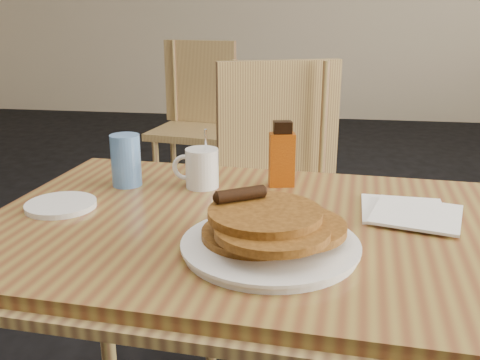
{
  "coord_description": "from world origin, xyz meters",
  "views": [
    {
      "loc": [
        0.17,
        -0.94,
        1.17
      ],
      "look_at": [
        0.02,
        0.03,
        0.85
      ],
      "focal_mm": 40.0,
      "sensor_mm": 36.0,
      "label": 1
    }
  ],
  "objects_px": {
    "blue_tumbler": "(126,160)",
    "chair_main_far": "(275,179)",
    "coffee_mug": "(201,167)",
    "pancake_plate": "(270,235)",
    "syrup_bottle": "(282,156)",
    "main_table": "(256,241)",
    "chair_wall_extra": "(197,110)"
  },
  "relations": [
    {
      "from": "coffee_mug",
      "to": "main_table",
      "type": "bearing_deg",
      "value": -32.04
    },
    {
      "from": "pancake_plate",
      "to": "chair_main_far",
      "type": "bearing_deg",
      "value": 94.3
    },
    {
      "from": "main_table",
      "to": "blue_tumbler",
      "type": "xyz_separation_m",
      "value": [
        -0.35,
        0.19,
        0.11
      ]
    },
    {
      "from": "main_table",
      "to": "chair_wall_extra",
      "type": "bearing_deg",
      "value": 106.38
    },
    {
      "from": "pancake_plate",
      "to": "coffee_mug",
      "type": "height_order",
      "value": "coffee_mug"
    },
    {
      "from": "coffee_mug",
      "to": "chair_wall_extra",
      "type": "bearing_deg",
      "value": 123.08
    },
    {
      "from": "main_table",
      "to": "chair_wall_extra",
      "type": "height_order",
      "value": "chair_wall_extra"
    },
    {
      "from": "main_table",
      "to": "chair_main_far",
      "type": "height_order",
      "value": "chair_main_far"
    },
    {
      "from": "pancake_plate",
      "to": "syrup_bottle",
      "type": "height_order",
      "value": "syrup_bottle"
    },
    {
      "from": "pancake_plate",
      "to": "syrup_bottle",
      "type": "relative_size",
      "value": 2.01
    },
    {
      "from": "main_table",
      "to": "chair_wall_extra",
      "type": "xyz_separation_m",
      "value": [
        -0.61,
        2.07,
        -0.12
      ]
    },
    {
      "from": "chair_main_far",
      "to": "coffee_mug",
      "type": "height_order",
      "value": "chair_main_far"
    },
    {
      "from": "pancake_plate",
      "to": "blue_tumbler",
      "type": "relative_size",
      "value": 2.54
    },
    {
      "from": "blue_tumbler",
      "to": "chair_main_far",
      "type": "bearing_deg",
      "value": 61.44
    },
    {
      "from": "chair_main_far",
      "to": "chair_wall_extra",
      "type": "relative_size",
      "value": 1.01
    },
    {
      "from": "pancake_plate",
      "to": "syrup_bottle",
      "type": "xyz_separation_m",
      "value": [
        -0.01,
        0.38,
        0.04
      ]
    },
    {
      "from": "syrup_bottle",
      "to": "chair_main_far",
      "type": "bearing_deg",
      "value": 84.34
    },
    {
      "from": "blue_tumbler",
      "to": "syrup_bottle",
      "type": "bearing_deg",
      "value": 8.15
    },
    {
      "from": "main_table",
      "to": "syrup_bottle",
      "type": "height_order",
      "value": "syrup_bottle"
    },
    {
      "from": "pancake_plate",
      "to": "coffee_mug",
      "type": "distance_m",
      "value": 0.39
    },
    {
      "from": "chair_wall_extra",
      "to": "chair_main_far",
      "type": "bearing_deg",
      "value": -57.08
    },
    {
      "from": "pancake_plate",
      "to": "chair_wall_extra",
      "type": "bearing_deg",
      "value": 106.43
    },
    {
      "from": "main_table",
      "to": "chair_main_far",
      "type": "relative_size",
      "value": 1.23
    },
    {
      "from": "pancake_plate",
      "to": "syrup_bottle",
      "type": "distance_m",
      "value": 0.38
    },
    {
      "from": "coffee_mug",
      "to": "blue_tumbler",
      "type": "xyz_separation_m",
      "value": [
        -0.18,
        -0.01,
        0.01
      ]
    },
    {
      "from": "chair_main_far",
      "to": "blue_tumbler",
      "type": "relative_size",
      "value": 7.82
    },
    {
      "from": "chair_wall_extra",
      "to": "pancake_plate",
      "type": "xyz_separation_m",
      "value": [
        0.65,
        -2.2,
        0.19
      ]
    },
    {
      "from": "chair_main_far",
      "to": "syrup_bottle",
      "type": "bearing_deg",
      "value": -105.25
    },
    {
      "from": "main_table",
      "to": "chair_wall_extra",
      "type": "relative_size",
      "value": 1.24
    },
    {
      "from": "chair_wall_extra",
      "to": "blue_tumbler",
      "type": "bearing_deg",
      "value": -73.36
    },
    {
      "from": "main_table",
      "to": "chair_main_far",
      "type": "bearing_deg",
      "value": 92.0
    },
    {
      "from": "main_table",
      "to": "blue_tumbler",
      "type": "relative_size",
      "value": 9.58
    }
  ]
}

